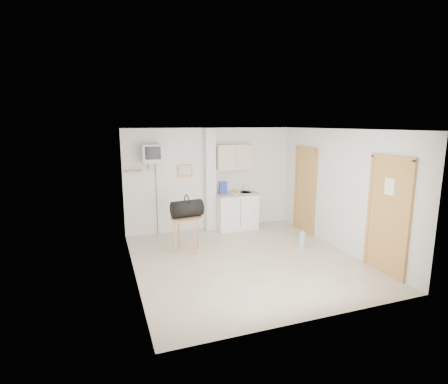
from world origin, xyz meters
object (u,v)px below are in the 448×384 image
object	(u,v)px
round_table	(186,221)
crt_television	(152,154)
duffel_bag	(187,208)
water_bottle	(302,240)

from	to	relation	value
round_table	crt_television	bearing A→B (deg)	113.40
round_table	duffel_bag	bearing A→B (deg)	26.23
round_table	duffel_bag	xyz separation A→B (m)	(0.02, 0.01, 0.27)
crt_television	duffel_bag	size ratio (longest dim) A/B	3.21
round_table	duffel_bag	distance (m)	0.27
round_table	water_bottle	world-z (taller)	round_table
round_table	water_bottle	xyz separation A→B (m)	(2.35, -0.66, -0.46)
duffel_bag	round_table	bearing A→B (deg)	-162.02
crt_television	round_table	size ratio (longest dim) A/B	2.98
duffel_bag	water_bottle	size ratio (longest dim) A/B	1.76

